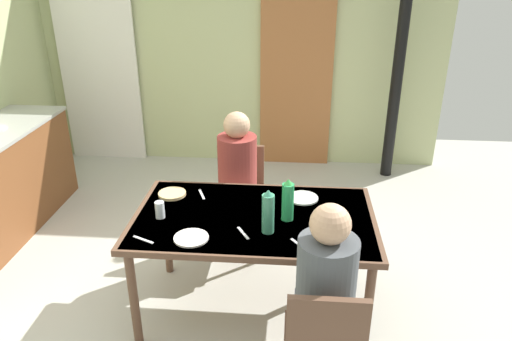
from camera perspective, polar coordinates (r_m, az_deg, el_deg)
The scene contains 20 objects.
ground_plane at distance 3.54m, azimuth -7.71°, elevation -15.97°, with size 7.22×7.22×0.00m, color #B8B6AB.
wall_back at distance 5.53m, azimuth -2.42°, elevation 14.03°, with size 4.64×0.10×2.58m, color #B9C18A.
door_wooden at distance 5.47m, azimuth 4.80°, elevation 10.73°, with size 0.80×0.05×2.00m, color #9F5F33.
stove_pipe_column at distance 5.26m, azimuth 16.63°, elevation 12.52°, with size 0.12×0.12×2.58m, color black.
curtain_panel at distance 5.88m, azimuth -18.14°, elevation 11.43°, with size 0.90×0.03×2.17m, color white.
dining_table at distance 3.11m, azimuth -0.23°, elevation -6.48°, with size 1.54×0.93×0.75m.
chair_far_diner at distance 3.93m, azimuth -1.94°, elevation -2.62°, with size 0.40×0.40×0.87m.
person_near_diner at distance 2.49m, azimuth 8.29°, elevation -12.86°, with size 0.30×0.37×0.77m.
person_far_diner at distance 3.69m, azimuth -2.24°, elevation 0.36°, with size 0.30×0.37×0.77m.
water_bottle_green_near at distance 2.85m, azimuth 1.44°, elevation -4.98°, with size 0.08×0.08×0.28m.
water_bottle_green_far at distance 2.98m, azimuth 3.79°, elevation -3.59°, with size 0.08×0.08×0.28m.
dinner_plate_near_left at distance 2.85m, azimuth 9.43°, elevation -8.29°, with size 0.20×0.20×0.01m, color white.
dinner_plate_near_right at distance 2.87m, azimuth -7.70°, elevation -7.92°, with size 0.21×0.21×0.01m, color white.
dinner_plate_far_center at distance 3.30m, azimuth 5.59°, elevation -3.26°, with size 0.21×0.21×0.01m, color white.
drinking_glass_by_near_diner at distance 3.09m, azimuth -11.33°, elevation -4.59°, with size 0.06×0.06×0.11m, color silver.
bread_plate_sliced at distance 3.38m, azimuth -9.92°, elevation -2.74°, with size 0.19×0.19×0.02m, color #DBB77A.
cutlery_knife_near at distance 2.89m, azimuth -1.53°, elevation -7.44°, with size 0.15×0.02×0.00m, color silver.
cutlery_fork_near at distance 2.91m, azimuth -13.22°, elevation -7.98°, with size 0.15×0.02×0.00m, color silver.
cutlery_knife_far at distance 3.36m, azimuth -6.45°, elevation -2.84°, with size 0.15×0.02×0.00m, color silver.
cutlery_fork_far at distance 2.80m, azimuth 5.14°, elevation -8.76°, with size 0.15×0.02×0.00m, color silver.
Camera 1 is at (0.68, -2.63, 2.27)m, focal length 33.73 mm.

